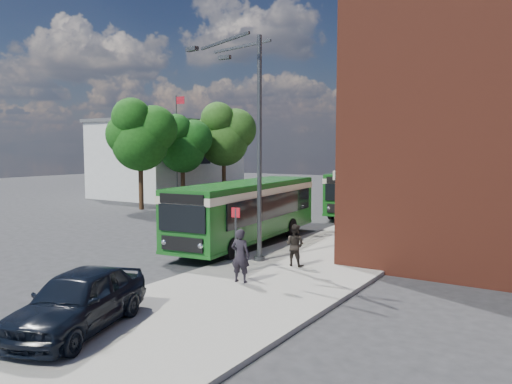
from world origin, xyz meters
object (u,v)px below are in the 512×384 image
Objects in this scene: street_lamp at (252,144)px; parked_car at (78,300)px; bus_front at (247,207)px; bus_rear at (359,188)px.

street_lamp is 9.76m from parked_car.
bus_front is 2.51× the size of parked_car.
street_lamp reaches higher than bus_front.
street_lamp is 0.87× the size of bus_rear.
street_lamp reaches higher than parked_car.
parked_car is at bearing -75.75° from bus_front.
street_lamp is at bearing -53.78° from bus_front.
bus_front is 12.55m from parked_car.
bus_rear is 2.32× the size of parked_car.
street_lamp is 2.01× the size of parked_car.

